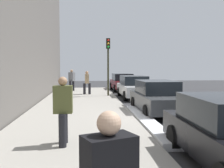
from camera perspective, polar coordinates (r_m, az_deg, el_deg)
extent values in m
plane|color=#333335|center=(11.57, 9.25, -7.01)|extent=(56.00, 56.00, 0.00)
cube|color=#A39E93|center=(11.21, -7.44, -6.96)|extent=(28.00, 4.60, 0.15)
cube|color=white|center=(10.08, 7.32, -7.98)|extent=(6.46, 0.56, 0.22)
cylinder|color=black|center=(22.24, 5.01, -0.93)|extent=(0.65, 0.24, 0.64)
cylinder|color=black|center=(21.96, 0.71, -0.97)|extent=(0.65, 0.24, 0.64)
cylinder|color=black|center=(25.01, 3.69, -0.39)|extent=(0.65, 0.24, 0.64)
cylinder|color=black|center=(24.76, -0.14, -0.42)|extent=(0.65, 0.24, 0.64)
cube|color=maroon|center=(23.46, 2.30, 0.00)|extent=(4.60, 1.92, 0.64)
cube|color=black|center=(23.65, 2.22, 1.54)|extent=(2.41, 1.66, 0.60)
cylinder|color=black|center=(16.85, 8.56, -2.49)|extent=(0.64, 0.23, 0.64)
cylinder|color=black|center=(16.50, 2.90, -2.59)|extent=(0.64, 0.23, 0.64)
cylinder|color=black|center=(19.61, 6.43, -1.58)|extent=(0.64, 0.23, 0.64)
cylinder|color=black|center=(19.31, 1.55, -1.64)|extent=(0.64, 0.23, 0.64)
cube|color=white|center=(18.02, 4.82, -1.18)|extent=(4.63, 1.88, 0.64)
cube|color=black|center=(18.20, 4.69, 0.83)|extent=(2.42, 1.64, 0.60)
cylinder|color=black|center=(11.28, 15.89, -5.74)|extent=(0.64, 0.23, 0.64)
cylinder|color=black|center=(10.76, 7.54, -6.09)|extent=(0.64, 0.23, 0.64)
cylinder|color=black|center=(13.73, 11.69, -3.97)|extent=(0.64, 0.23, 0.64)
cylinder|color=black|center=(13.31, 4.78, -4.15)|extent=(0.64, 0.23, 0.64)
cube|color=#383A3D|center=(12.20, 9.89, -3.64)|extent=(4.30, 1.90, 0.64)
cube|color=black|center=(12.34, 9.64, -0.66)|extent=(2.25, 1.65, 0.60)
cylinder|color=black|center=(7.22, 13.18, -11.13)|extent=(0.64, 0.23, 0.64)
sphere|color=#D8AD8C|center=(2.28, -0.66, -8.45)|extent=(0.21, 0.21, 0.21)
cylinder|color=black|center=(21.95, -8.35, -0.39)|extent=(0.19, 0.19, 0.82)
cylinder|color=black|center=(21.65, -8.99, -0.45)|extent=(0.19, 0.19, 0.82)
cube|color=slate|center=(21.76, -8.69, 1.58)|extent=(0.52, 0.56, 0.70)
sphere|color=tan|center=(21.74, -8.70, 2.80)|extent=(0.23, 0.23, 0.23)
cylinder|color=black|center=(19.17, -4.87, -1.02)|extent=(0.18, 0.18, 0.79)
cylinder|color=black|center=(19.16, -5.97, -1.03)|extent=(0.18, 0.18, 0.79)
cube|color=tan|center=(19.12, -5.43, 1.15)|extent=(0.46, 0.30, 0.67)
sphere|color=tan|center=(19.10, -5.44, 2.48)|extent=(0.22, 0.22, 0.22)
cylinder|color=black|center=(6.80, -10.63, -9.90)|extent=(0.19, 0.19, 0.83)
cylinder|color=black|center=(7.18, -10.29, -9.17)|extent=(0.19, 0.19, 0.83)
cube|color=brown|center=(6.86, -10.53, -3.28)|extent=(0.31, 0.48, 0.70)
sphere|color=tan|center=(6.81, -10.58, 0.61)|extent=(0.23, 0.23, 0.23)
cylinder|color=#2D2D19|center=(18.09, -0.84, 2.54)|extent=(0.12, 0.12, 3.21)
cube|color=black|center=(18.15, -0.85, 8.73)|extent=(0.26, 0.26, 0.70)
sphere|color=red|center=(18.02, -0.81, 9.43)|extent=(0.14, 0.14, 0.14)
sphere|color=orange|center=(18.00, -0.81, 8.74)|extent=(0.14, 0.14, 0.14)
sphere|color=green|center=(17.98, -0.81, 8.04)|extent=(0.14, 0.14, 0.14)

